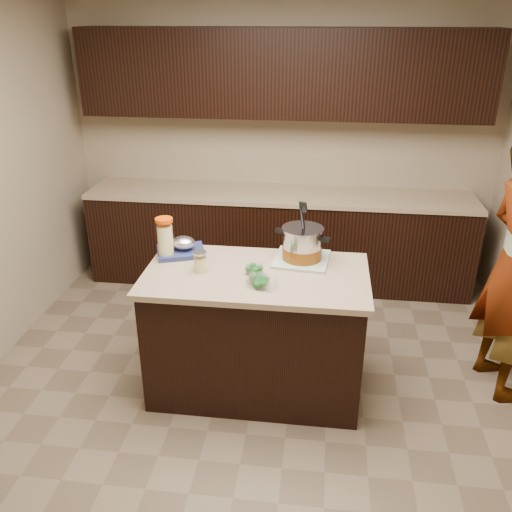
{
  "coord_description": "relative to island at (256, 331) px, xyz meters",
  "views": [
    {
      "loc": [
        0.4,
        -3.13,
        2.46
      ],
      "look_at": [
        0.0,
        0.0,
        1.02
      ],
      "focal_mm": 38.0,
      "sensor_mm": 36.0,
      "label": 1
    }
  ],
  "objects": [
    {
      "name": "mason_jar",
      "position": [
        -0.36,
        -0.02,
        0.51
      ],
      "size": [
        0.11,
        0.11,
        0.15
      ],
      "rotation": [
        0.0,
        0.0,
        0.2
      ],
      "color": "#E1D789",
      "rests_on": "island"
    },
    {
      "name": "stock_pot",
      "position": [
        0.28,
        0.22,
        0.56
      ],
      "size": [
        0.38,
        0.36,
        0.4
      ],
      "rotation": [
        0.0,
        0.0,
        -0.35
      ],
      "color": "#B7B7BC",
      "rests_on": "dish_towel"
    },
    {
      "name": "lemonade_pitcher",
      "position": [
        -0.64,
        0.15,
        0.58
      ],
      "size": [
        0.16,
        0.16,
        0.29
      ],
      "rotation": [
        0.0,
        0.0,
        0.39
      ],
      "color": "#E1D789",
      "rests_on": "island"
    },
    {
      "name": "broccoli_tub_right",
      "position": [
        0.04,
        -0.15,
        0.47
      ],
      "size": [
        0.14,
        0.14,
        0.06
      ],
      "rotation": [
        0.0,
        0.0,
        -0.27
      ],
      "color": "silver",
      "rests_on": "island"
    },
    {
      "name": "blue_tray",
      "position": [
        -0.55,
        0.23,
        0.49
      ],
      "size": [
        0.39,
        0.35,
        0.12
      ],
      "rotation": [
        0.0,
        0.0,
        0.35
      ],
      "color": "navy",
      "rests_on": "island"
    },
    {
      "name": "ground_plane",
      "position": [
        0.0,
        0.0,
        -0.45
      ],
      "size": [
        4.0,
        4.0,
        0.0
      ],
      "primitive_type": "plane",
      "color": "brown",
      "rests_on": "ground"
    },
    {
      "name": "back_cabinets",
      "position": [
        0.0,
        1.74,
        0.49
      ],
      "size": [
        3.6,
        0.63,
        2.33
      ],
      "color": "black",
      "rests_on": "ground"
    },
    {
      "name": "broccoli_tub_rect",
      "position": [
        0.06,
        -0.19,
        0.48
      ],
      "size": [
        0.2,
        0.16,
        0.06
      ],
      "rotation": [
        0.0,
        0.0,
        -0.22
      ],
      "color": "silver",
      "rests_on": "island"
    },
    {
      "name": "dish_towel",
      "position": [
        0.28,
        0.23,
        0.46
      ],
      "size": [
        0.4,
        0.4,
        0.02
      ],
      "primitive_type": "cube",
      "rotation": [
        0.0,
        0.0,
        -0.11
      ],
      "color": "#5D8A63",
      "rests_on": "island"
    },
    {
      "name": "room_shell",
      "position": [
        0.0,
        0.0,
        1.26
      ],
      "size": [
        4.04,
        4.04,
        2.72
      ],
      "color": "tan",
      "rests_on": "ground"
    },
    {
      "name": "broccoli_tub_left",
      "position": [
        -0.01,
        -0.01,
        0.47
      ],
      "size": [
        0.12,
        0.12,
        0.06
      ],
      "rotation": [
        0.0,
        0.0,
        0.03
      ],
      "color": "silver",
      "rests_on": "island"
    },
    {
      "name": "island",
      "position": [
        0.0,
        0.0,
        0.0
      ],
      "size": [
        1.46,
        0.81,
        0.9
      ],
      "color": "black",
      "rests_on": "ground"
    }
  ]
}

